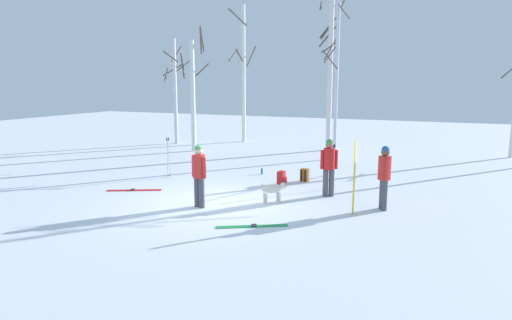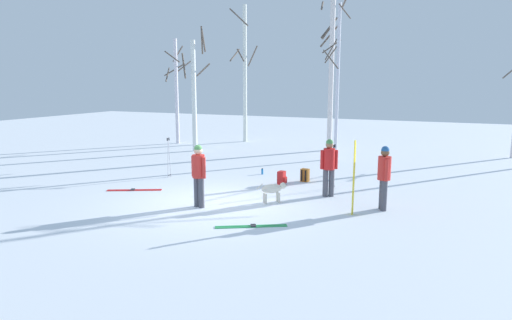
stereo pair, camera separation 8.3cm
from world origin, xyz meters
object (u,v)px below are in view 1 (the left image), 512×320
at_px(ski_pair_planted_0, 354,178).
at_px(birch_tree_0, 175,89).
at_px(person_2, 199,172).
at_px(backpack_1, 305,175).
at_px(ski_pair_lying_1, 252,226).
at_px(person_1, 329,164).
at_px(person_0, 384,174).
at_px(ski_poles_0, 334,165).
at_px(ski_pair_lying_0, 134,190).
at_px(birch_tree_3, 330,67).
at_px(ski_poles_1, 168,156).
at_px(birch_tree_2, 243,72).
at_px(birch_tree_1, 193,92).
at_px(dog, 273,189).
at_px(water_bottle_0, 262,171).
at_px(birch_tree_4, 336,80).
at_px(backpack_0, 282,178).

distance_m(ski_pair_planted_0, birch_tree_0, 15.24).
relative_size(person_2, backpack_1, 3.90).
bearing_deg(ski_pair_lying_1, person_1, 75.35).
distance_m(person_0, ski_poles_0, 2.55).
bearing_deg(birch_tree_0, ski_pair_lying_0, -63.60).
bearing_deg(person_1, birch_tree_3, 104.59).
bearing_deg(ski_pair_planted_0, birch_tree_0, 140.58).
height_order(ski_pair_lying_1, ski_poles_1, ski_poles_1).
bearing_deg(person_0, birch_tree_2, 130.00).
relative_size(ski_pair_lying_0, ski_poles_0, 1.12).
height_order(birch_tree_0, birch_tree_1, birch_tree_1).
height_order(person_1, ski_poles_1, person_1).
height_order(person_2, ski_poles_0, person_2).
distance_m(birch_tree_0, birch_tree_2, 3.86).
relative_size(ski_pair_lying_1, birch_tree_3, 0.20).
relative_size(person_1, ski_pair_lying_0, 1.08).
bearing_deg(ski_pair_lying_1, dog, 98.38).
bearing_deg(ski_pair_lying_1, birch_tree_0, 130.01).
xyz_separation_m(ski_pair_planted_0, ski_poles_1, (-6.95, 1.91, -0.20)).
distance_m(backpack_1, birch_tree_2, 11.22).
bearing_deg(ski_poles_0, birch_tree_2, 128.96).
height_order(dog, ski_poles_1, ski_poles_1).
relative_size(person_1, birch_tree_3, 0.22).
height_order(person_2, ski_poles_1, person_2).
xyz_separation_m(ski_pair_lying_0, water_bottle_0, (2.71, 3.91, 0.09)).
xyz_separation_m(ski_poles_0, backpack_1, (-1.15, 0.66, -0.55)).
bearing_deg(person_2, birch_tree_1, 121.91).
bearing_deg(birch_tree_0, water_bottle_0, -37.84).
bearing_deg(birch_tree_3, ski_pair_planted_0, -72.14).
relative_size(backpack_1, birch_tree_3, 0.06).
height_order(ski_poles_1, backpack_1, ski_poles_1).
bearing_deg(ski_pair_lying_1, ski_poles_1, 142.09).
xyz_separation_m(birch_tree_0, birch_tree_2, (3.09, 2.14, 0.89)).
height_order(birch_tree_0, birch_tree_4, birch_tree_4).
bearing_deg(ski_pair_planted_0, backpack_0, 139.25).
relative_size(dog, birch_tree_2, 0.10).
bearing_deg(ski_poles_1, birch_tree_2, 99.46).
relative_size(person_0, birch_tree_4, 0.26).
bearing_deg(person_2, ski_poles_0, 51.56).
bearing_deg(ski_pair_lying_0, birch_tree_0, 116.40).
bearing_deg(birch_tree_2, person_0, -50.00).
relative_size(ski_pair_lying_0, ski_poles_1, 1.12).
bearing_deg(ski_pair_planted_0, person_0, 48.98).
bearing_deg(ski_poles_1, ski_pair_planted_0, -15.39).
height_order(birch_tree_0, birch_tree_3, birch_tree_3).
bearing_deg(person_2, dog, 36.24).
xyz_separation_m(ski_pair_lying_1, ski_poles_1, (-4.98, 3.88, 0.75)).
xyz_separation_m(ski_pair_lying_0, birch_tree_4, (4.33, 8.26, 3.44)).
xyz_separation_m(person_0, backpack_1, (-2.94, 2.46, -0.77)).
bearing_deg(ski_poles_0, water_bottle_0, 158.29).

